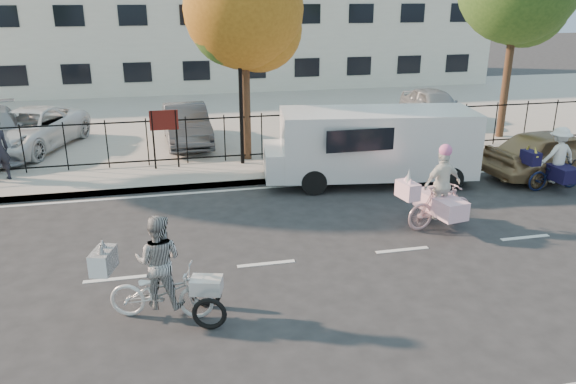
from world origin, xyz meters
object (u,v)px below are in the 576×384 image
object	(u,v)px
unicorn_bike	(440,197)
lot_car_c	(186,124)
zebra_trike	(161,279)
bull_bike	(556,165)
gold_sedan	(555,153)
lot_car_b	(29,130)
lot_car_d	(434,105)
white_van	(373,144)
lamppost	(240,69)

from	to	relation	value
unicorn_bike	lot_car_c	bearing A→B (deg)	21.70
zebra_trike	unicorn_bike	xyz separation A→B (m)	(6.42, 2.56, 0.03)
zebra_trike	unicorn_bike	distance (m)	6.91
unicorn_bike	bull_bike	size ratio (longest dim) A/B	1.06
gold_sedan	lot_car_b	world-z (taller)	lot_car_b
zebra_trike	lot_car_c	distance (m)	11.30
lot_car_b	zebra_trike	bearing A→B (deg)	-50.04
lot_car_c	lot_car_d	xyz separation A→B (m)	(10.30, 1.48, -0.01)
zebra_trike	lot_car_c	world-z (taller)	zebra_trike
unicorn_bike	lot_car_c	size ratio (longest dim) A/B	0.49
unicorn_bike	white_van	distance (m)	3.54
unicorn_bike	white_van	size ratio (longest dim) A/B	0.33
white_van	lot_car_d	distance (m)	8.49
lamppost	bull_bike	distance (m)	9.49
lot_car_b	bull_bike	bearing A→B (deg)	-5.74
unicorn_bike	gold_sedan	distance (m)	5.87
lamppost	lot_car_d	world-z (taller)	lamppost
white_van	lot_car_c	distance (m)	7.26
white_van	lot_car_d	bearing A→B (deg)	60.07
zebra_trike	white_van	size ratio (longest dim) A/B	0.35
lamppost	zebra_trike	bearing A→B (deg)	-107.23
gold_sedan	zebra_trike	bearing A→B (deg)	108.94
unicorn_bike	lot_car_d	world-z (taller)	unicorn_bike
unicorn_bike	gold_sedan	bearing A→B (deg)	-71.77
bull_bike	gold_sedan	world-z (taller)	bull_bike
unicorn_bike	lot_car_c	xyz separation A→B (m)	(-5.41, 8.69, 0.09)
unicorn_bike	zebra_trike	bearing A→B (deg)	101.56
lamppost	lot_car_d	distance (m)	10.01
unicorn_bike	lot_car_d	size ratio (longest dim) A/B	0.51
unicorn_bike	bull_bike	distance (m)	4.79
bull_bike	lot_car_c	world-z (taller)	bull_bike
unicorn_bike	lot_car_b	bearing A→B (deg)	39.78
unicorn_bike	white_van	bearing A→B (deg)	-4.48
zebra_trike	lot_car_b	xyz separation A→B (m)	(-4.27, 11.54, 0.12)
zebra_trike	lot_car_d	size ratio (longest dim) A/B	0.54
lot_car_b	lot_car_d	distance (m)	15.62
lamppost	gold_sedan	distance (m)	9.77
white_van	bull_bike	bearing A→B (deg)	-11.35
lot_car_b	unicorn_bike	bearing A→B (deg)	-20.38
bull_bike	gold_sedan	distance (m)	1.23
gold_sedan	lot_car_d	size ratio (longest dim) A/B	1.08
unicorn_bike	bull_bike	world-z (taller)	unicorn_bike
unicorn_bike	lot_car_c	world-z (taller)	unicorn_bike
lot_car_b	lot_car_c	world-z (taller)	lot_car_b
lamppost	white_van	world-z (taller)	lamppost
lamppost	gold_sedan	xyz separation A→B (m)	(8.99, -3.00, -2.37)
white_van	gold_sedan	xyz separation A→B (m)	(5.51, -0.70, -0.44)
bull_bike	gold_sedan	xyz separation A→B (m)	(0.72, 1.00, 0.02)
gold_sedan	lot_car_b	bearing A→B (deg)	62.81
zebra_trike	unicorn_bike	world-z (taller)	unicorn_bike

